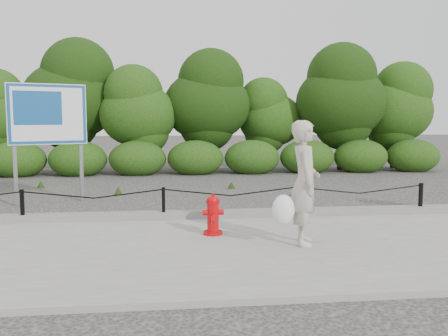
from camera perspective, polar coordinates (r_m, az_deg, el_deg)
ground at (r=8.89m, az=-7.25°, el=-6.65°), size 90.00×90.00×0.00m
sidewalk at (r=6.94m, az=-7.49°, el=-9.93°), size 14.00×4.00×0.08m
curb at (r=8.90m, az=-7.26°, el=-5.63°), size 14.00×0.22×0.14m
chain_barrier at (r=8.80m, az=-7.29°, el=-3.74°), size 10.06×0.06×0.60m
treeline at (r=17.63m, az=-5.57°, el=7.85°), size 20.27×3.79×4.73m
fire_hydrant at (r=7.62m, az=-1.33°, el=-5.69°), size 0.35×0.35×0.66m
pedestrian at (r=7.05m, az=9.51°, el=-1.96°), size 0.79×0.74×1.83m
advertising_sign at (r=11.34m, az=-20.47°, el=5.47°), size 1.59×0.71×2.71m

